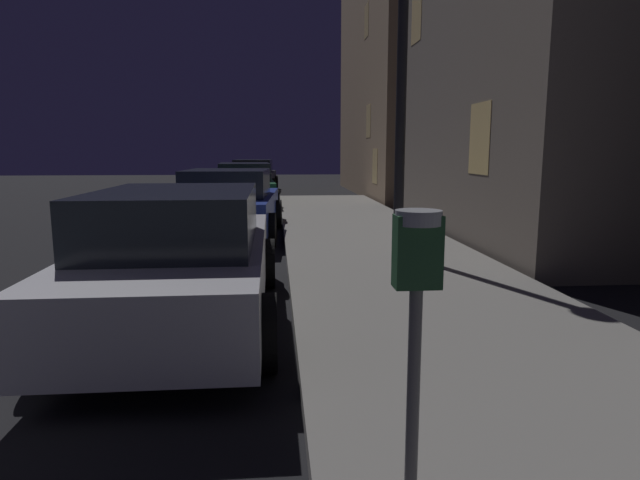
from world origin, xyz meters
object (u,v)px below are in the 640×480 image
(parking_meter, at_px, (416,294))
(car_black, at_px, (253,176))
(car_silver, at_px, (182,258))
(car_blue, at_px, (229,204))
(street_lamp, at_px, (403,42))
(car_green, at_px, (245,185))

(parking_meter, height_order, car_black, parking_meter)
(parking_meter, distance_m, car_silver, 3.86)
(car_blue, relative_size, car_black, 1.04)
(parking_meter, height_order, street_lamp, street_lamp)
(car_silver, relative_size, car_black, 1.06)
(car_green, relative_size, car_black, 1.09)
(car_blue, height_order, car_green, same)
(car_green, distance_m, street_lamp, 10.02)
(car_black, distance_m, street_lamp, 16.67)
(parking_meter, bearing_deg, car_silver, 113.99)
(parking_meter, bearing_deg, car_green, 95.71)
(car_silver, height_order, car_blue, same)
(parking_meter, bearing_deg, car_black, 93.95)
(car_blue, bearing_deg, car_black, 89.99)
(car_black, bearing_deg, car_silver, -90.00)
(car_silver, bearing_deg, parking_meter, -66.01)
(parking_meter, bearing_deg, car_blue, 99.41)
(car_blue, distance_m, street_lamp, 5.04)
(car_green, bearing_deg, street_lamp, -72.12)
(car_green, bearing_deg, car_blue, -90.02)
(car_silver, bearing_deg, car_green, 90.00)
(car_silver, xyz_separation_m, car_black, (-0.00, 19.08, -0.01))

